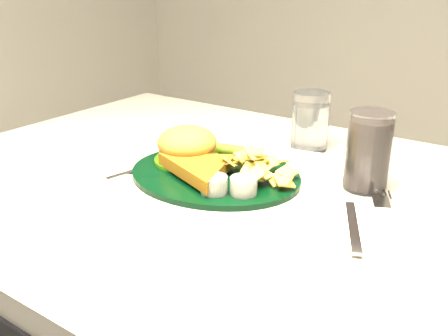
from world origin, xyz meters
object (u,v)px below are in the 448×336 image
(cola_glass, at_px, (368,151))
(water_glass, at_px, (310,121))
(fork_napkin, at_px, (356,223))
(dinner_plate, at_px, (215,159))

(cola_glass, bearing_deg, water_glass, 142.13)
(cola_glass, xyz_separation_m, fork_napkin, (0.04, -0.14, -0.06))
(water_glass, distance_m, fork_napkin, 0.33)
(fork_napkin, bearing_deg, dinner_plate, 147.58)
(fork_napkin, bearing_deg, cola_glass, 80.42)
(water_glass, distance_m, cola_glass, 0.20)
(cola_glass, relative_size, fork_napkin, 0.68)
(dinner_plate, bearing_deg, cola_glass, 20.52)
(cola_glass, bearing_deg, dinner_plate, -155.68)
(dinner_plate, distance_m, cola_glass, 0.25)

